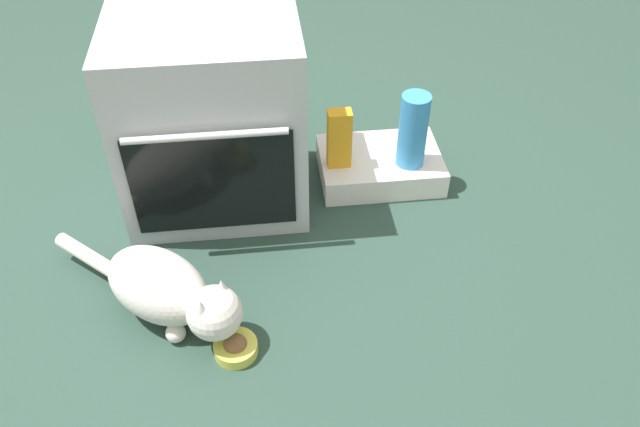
% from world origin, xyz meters
% --- Properties ---
extents(ground, '(8.00, 8.00, 0.00)m').
position_xyz_m(ground, '(0.00, 0.00, 0.00)').
color(ground, '#284238').
extents(oven, '(0.65, 0.55, 0.71)m').
position_xyz_m(oven, '(-0.03, 0.45, 0.36)').
color(oven, '#B7BABF').
rests_on(oven, ground).
extents(pantry_cabinet, '(0.48, 0.34, 0.11)m').
position_xyz_m(pantry_cabinet, '(0.61, 0.50, 0.05)').
color(pantry_cabinet, white).
rests_on(pantry_cabinet, ground).
extents(food_bowl, '(0.14, 0.14, 0.07)m').
position_xyz_m(food_bowl, '(0.01, -0.30, 0.03)').
color(food_bowl, '#D1D14C').
rests_on(food_bowl, ground).
extents(cat, '(0.64, 0.55, 0.25)m').
position_xyz_m(cat, '(-0.19, -0.14, 0.13)').
color(cat, silver).
rests_on(cat, ground).
extents(water_bottle, '(0.11, 0.11, 0.30)m').
position_xyz_m(water_bottle, '(0.71, 0.44, 0.26)').
color(water_bottle, '#388CD1').
rests_on(water_bottle, pantry_cabinet).
extents(juice_carton, '(0.09, 0.06, 0.24)m').
position_xyz_m(juice_carton, '(0.43, 0.46, 0.23)').
color(juice_carton, orange).
rests_on(juice_carton, pantry_cabinet).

